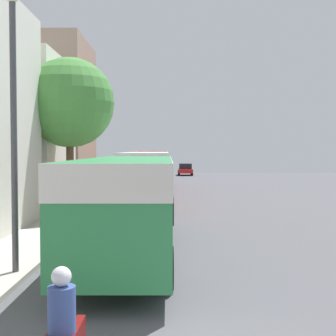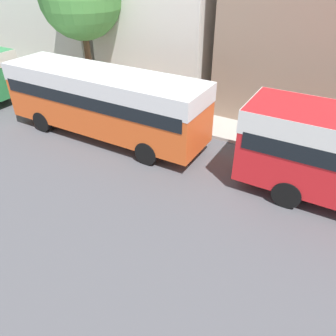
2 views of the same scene
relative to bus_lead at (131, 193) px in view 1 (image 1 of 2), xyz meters
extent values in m
cube|color=silver|center=(-7.32, 11.43, 2.18)|extent=(5.52, 6.80, 8.23)
cube|color=gray|center=(-7.34, 19.40, 3.52)|extent=(5.56, 7.55, 10.90)
cube|color=#2D8447|center=(0.00, 0.00, -0.20)|extent=(2.47, 10.73, 2.47)
cube|color=silver|center=(0.00, 0.00, 0.66)|extent=(2.50, 10.79, 0.74)
cube|color=black|center=(0.00, 0.00, 0.11)|extent=(2.52, 10.30, 0.54)
cylinder|color=black|center=(-1.14, 3.33, -1.44)|extent=(0.28, 1.00, 1.00)
cylinder|color=black|center=(1.14, 3.33, -1.44)|extent=(0.28, 1.00, 1.00)
cylinder|color=black|center=(-1.14, -3.33, -1.44)|extent=(0.28, 1.00, 1.00)
cylinder|color=black|center=(1.14, -3.33, -1.44)|extent=(0.28, 1.00, 1.00)
cube|color=#EA5B23|center=(-0.08, 12.32, -0.14)|extent=(2.48, 9.73, 2.59)
cube|color=white|center=(-0.08, 12.32, 0.76)|extent=(2.51, 9.78, 0.78)
cube|color=black|center=(-0.08, 12.32, 0.18)|extent=(2.53, 9.34, 0.57)
cylinder|color=black|center=(-1.23, 15.34, -1.44)|extent=(0.28, 1.00, 1.00)
cylinder|color=black|center=(1.06, 15.34, -1.44)|extent=(0.28, 1.00, 1.00)
cylinder|color=black|center=(-1.23, 9.31, -1.44)|extent=(0.28, 1.00, 1.00)
cylinder|color=black|center=(1.06, 9.31, -1.44)|extent=(0.28, 1.00, 1.00)
cube|color=red|center=(-0.19, 24.15, -0.10)|extent=(2.52, 10.32, 2.67)
cube|color=white|center=(-0.19, 24.15, 0.83)|extent=(2.55, 10.37, 0.80)
cube|color=black|center=(-0.19, 24.15, 0.23)|extent=(2.57, 9.91, 0.59)
cylinder|color=black|center=(-1.36, 27.35, -1.44)|extent=(0.28, 1.00, 1.00)
cylinder|color=black|center=(0.97, 27.35, -1.44)|extent=(0.28, 1.00, 1.00)
cylinder|color=black|center=(-1.36, 20.95, -1.44)|extent=(0.28, 1.00, 1.00)
cylinder|color=black|center=(0.97, 20.95, -1.44)|extent=(0.28, 1.00, 1.00)
cube|color=silver|center=(-0.32, 37.01, -0.17)|extent=(2.53, 10.23, 2.53)
cube|color=#2D569E|center=(-0.32, 37.01, 0.71)|extent=(2.56, 10.28, 0.76)
cube|color=black|center=(-0.32, 37.01, 0.14)|extent=(2.58, 9.82, 0.56)
cylinder|color=black|center=(-1.48, 40.18, -1.44)|extent=(0.28, 1.00, 1.00)
cylinder|color=black|center=(0.85, 40.18, -1.44)|extent=(0.28, 1.00, 1.00)
cylinder|color=black|center=(-1.48, 33.84, -1.44)|extent=(0.28, 1.00, 1.00)
cylinder|color=black|center=(0.85, 33.84, -1.44)|extent=(0.28, 1.00, 1.00)
cylinder|color=#33477F|center=(-0.22, -8.08, -0.77)|extent=(0.36, 0.36, 0.60)
sphere|color=silver|center=(-0.22, -8.08, -0.34)|extent=(0.26, 0.26, 0.26)
cube|color=red|center=(3.35, 45.53, -1.36)|extent=(1.78, 3.81, 0.51)
cube|color=black|center=(3.35, 45.53, -0.77)|extent=(1.57, 2.09, 0.68)
cylinder|color=black|center=(2.53, 46.71, -1.62)|extent=(0.22, 0.64, 0.64)
cylinder|color=black|center=(4.17, 46.71, -1.62)|extent=(0.22, 0.64, 0.64)
cylinder|color=black|center=(2.53, 44.35, -1.62)|extent=(0.22, 0.64, 0.64)
cylinder|color=black|center=(4.17, 44.35, -1.62)|extent=(0.22, 0.64, 0.64)
cylinder|color=#232838|center=(-3.64, 14.91, -1.38)|extent=(0.29, 0.29, 0.81)
cylinder|color=#4C6B4C|center=(-3.64, 14.91, -0.63)|extent=(0.36, 0.36, 0.68)
sphere|color=tan|center=(-3.64, 14.91, -0.18)|extent=(0.22, 0.22, 0.22)
cylinder|color=#232838|center=(-3.01, 18.66, -1.34)|extent=(0.26, 0.26, 0.88)
cylinder|color=#33477F|center=(-3.01, 18.66, -0.53)|extent=(0.32, 0.32, 0.74)
sphere|color=tan|center=(-3.01, 18.66, -0.05)|extent=(0.24, 0.24, 0.24)
cylinder|color=brown|center=(-3.57, 8.46, 0.08)|extent=(0.36, 0.36, 3.73)
sphere|color=#47893D|center=(-3.57, 8.46, 3.55)|extent=(4.29, 4.29, 4.29)
cylinder|color=#47474C|center=(-2.71, -2.30, 1.59)|extent=(0.16, 0.16, 6.74)
camera|label=1|loc=(1.15, -14.01, 1.28)|focal=50.00mm
camera|label=2|loc=(10.61, 21.84, 5.39)|focal=35.00mm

